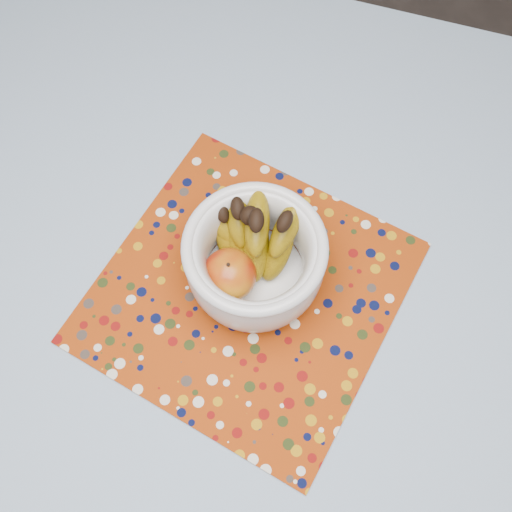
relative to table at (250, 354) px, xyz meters
name	(u,v)px	position (x,y,z in m)	size (l,w,h in m)	color
table	(250,354)	(0.00, 0.00, 0.00)	(1.20, 1.20, 0.75)	brown
tablecloth	(250,340)	(0.00, 0.00, 0.08)	(1.32, 1.32, 0.01)	#6286A4
placemat	(248,292)	(-0.02, 0.06, 0.09)	(0.40, 0.40, 0.00)	#8B2E07
fruit_bowl	(252,252)	(-0.03, 0.10, 0.16)	(0.21, 0.20, 0.15)	silver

